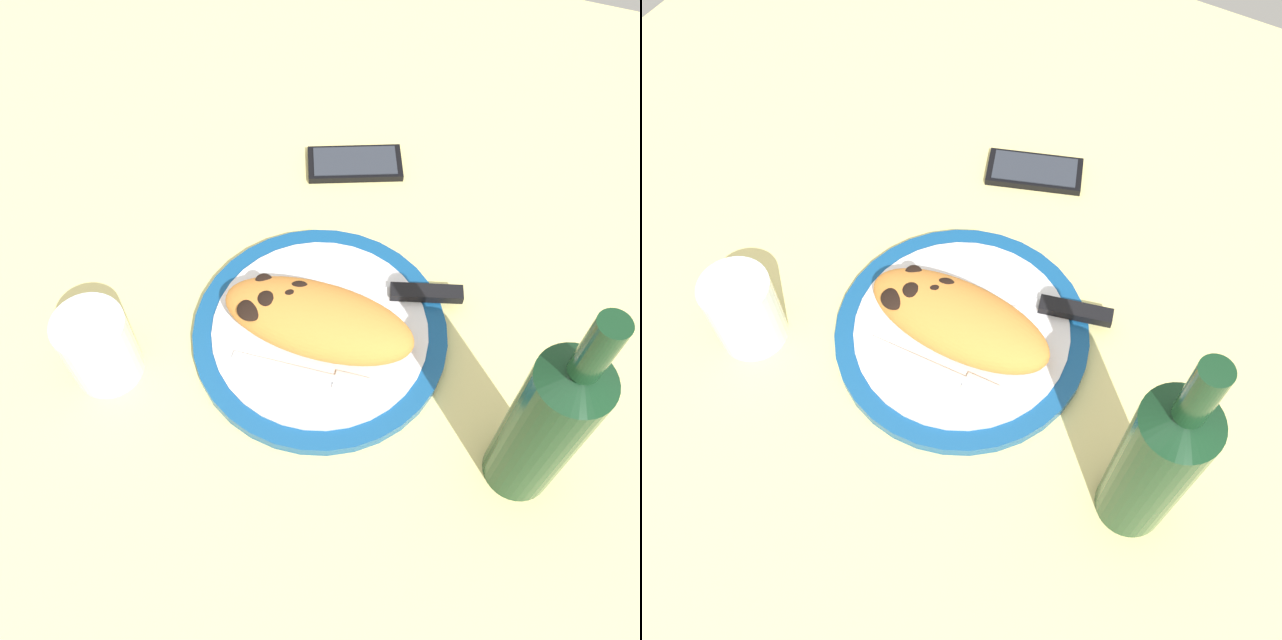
# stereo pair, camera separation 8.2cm
# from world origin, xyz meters

# --- Properties ---
(ground_plane) EXTENTS (1.50, 1.50, 0.03)m
(ground_plane) POSITION_xyz_m (0.00, 0.00, -0.01)
(ground_plane) COLOR #E5D684
(plate) EXTENTS (0.30, 0.30, 0.02)m
(plate) POSITION_xyz_m (0.00, 0.00, 0.01)
(plate) COLOR navy
(plate) RESTS_ON ground_plane
(calzone) EXTENTS (0.22, 0.10, 0.06)m
(calzone) POSITION_xyz_m (-0.00, -0.01, 0.05)
(calzone) COLOR orange
(calzone) RESTS_ON plate
(fork) EXTENTS (0.16, 0.03, 0.00)m
(fork) POSITION_xyz_m (0.01, -0.06, 0.02)
(fork) COLOR silver
(fork) RESTS_ON plate
(knife) EXTENTS (0.22, 0.08, 0.01)m
(knife) POSITION_xyz_m (0.07, 0.08, 0.02)
(knife) COLOR silver
(knife) RESTS_ON plate
(smartphone) EXTENTS (0.14, 0.10, 0.01)m
(smartphone) POSITION_xyz_m (-0.04, 0.27, 0.01)
(smartphone) COLOR black
(smartphone) RESTS_ON ground_plane
(water_glass) EXTENTS (0.08, 0.08, 0.10)m
(water_glass) POSITION_xyz_m (-0.22, -0.12, 0.04)
(water_glass) COLOR silver
(water_glass) RESTS_ON ground_plane
(wine_bottle) EXTENTS (0.07, 0.07, 0.30)m
(wine_bottle) POSITION_xyz_m (0.25, -0.09, 0.12)
(wine_bottle) COLOR #14381E
(wine_bottle) RESTS_ON ground_plane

